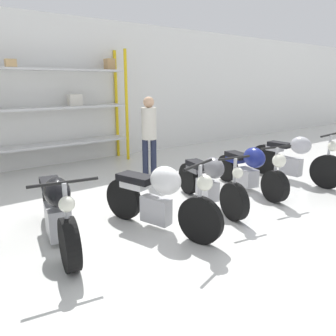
{
  "coord_description": "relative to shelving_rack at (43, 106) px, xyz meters",
  "views": [
    {
      "loc": [
        -3.06,
        -3.67,
        2.04
      ],
      "look_at": [
        0.0,
        0.4,
        0.7
      ],
      "focal_mm": 35.0,
      "sensor_mm": 36.0,
      "label": 1
    }
  ],
  "objects": [
    {
      "name": "ground_plane",
      "position": [
        0.76,
        -4.21,
        -1.51
      ],
      "size": [
        30.0,
        30.0,
        0.0
      ],
      "primitive_type": "plane",
      "color": "silver"
    },
    {
      "name": "back_wall",
      "position": [
        0.76,
        0.37,
        0.29
      ],
      "size": [
        30.0,
        0.08,
        3.6
      ],
      "color": "white",
      "rests_on": "ground_plane"
    },
    {
      "name": "shelving_rack",
      "position": [
        0.0,
        0.0,
        0.0
      ],
      "size": [
        4.21,
        0.63,
        2.85
      ],
      "color": "yellow",
      "rests_on": "ground_plane"
    },
    {
      "name": "motorcycle_black",
      "position": [
        -1.08,
        -3.87,
        -1.07
      ],
      "size": [
        0.75,
        2.09,
        1.02
      ],
      "rotation": [
        0.0,
        0.0,
        -1.75
      ],
      "color": "black",
      "rests_on": "ground_plane"
    },
    {
      "name": "motorcycle_white",
      "position": [
        0.18,
        -4.38,
        -1.0
      ],
      "size": [
        0.85,
        1.93,
        1.07
      ],
      "rotation": [
        0.0,
        0.0,
        -1.27
      ],
      "color": "black",
      "rests_on": "ground_plane"
    },
    {
      "name": "motorcycle_grey",
      "position": [
        1.42,
        -4.09,
        -1.08
      ],
      "size": [
        0.64,
        1.95,
        0.98
      ],
      "rotation": [
        0.0,
        0.0,
        -1.76
      ],
      "color": "black",
      "rests_on": "ground_plane"
    },
    {
      "name": "motorcycle_blue",
      "position": [
        2.57,
        -4.01,
        -1.06
      ],
      "size": [
        0.72,
        1.95,
        0.98
      ],
      "rotation": [
        0.0,
        0.0,
        -1.77
      ],
      "color": "black",
      "rests_on": "ground_plane"
    },
    {
      "name": "motorcycle_silver",
      "position": [
        3.86,
        -4.12,
        -1.01
      ],
      "size": [
        0.69,
        2.11,
        1.08
      ],
      "rotation": [
        0.0,
        0.0,
        -1.5
      ],
      "color": "black",
      "rests_on": "ground_plane"
    },
    {
      "name": "person_browsing",
      "position": [
        1.56,
        -2.06,
        -0.47
      ],
      "size": [
        0.44,
        0.44,
        1.75
      ],
      "rotation": [
        0.0,
        0.0,
        4.14
      ],
      "color": "#1E2338",
      "rests_on": "ground_plane"
    }
  ]
}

